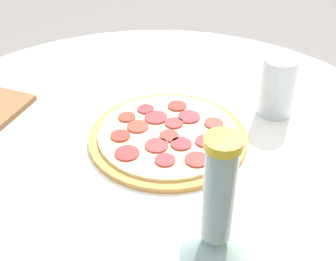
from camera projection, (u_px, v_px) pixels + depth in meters
The scene contains 3 objects.
table at pixel (154, 223), 0.94m from camera, with size 1.04×1.04×0.75m.
pizza at pixel (168, 136), 0.85m from camera, with size 0.29×0.29×0.02m.
drinking_glass at pixel (277, 86), 0.89m from camera, with size 0.07×0.07×0.12m.
Camera 1 is at (0.65, 0.08, 1.26)m, focal length 50.00 mm.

